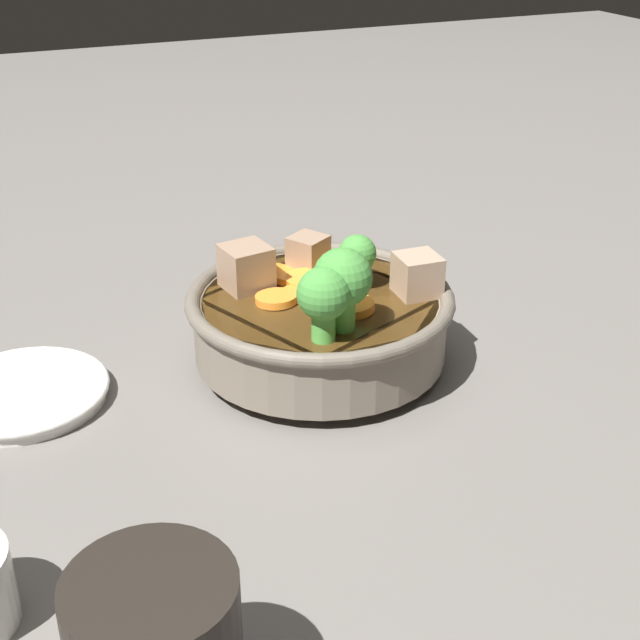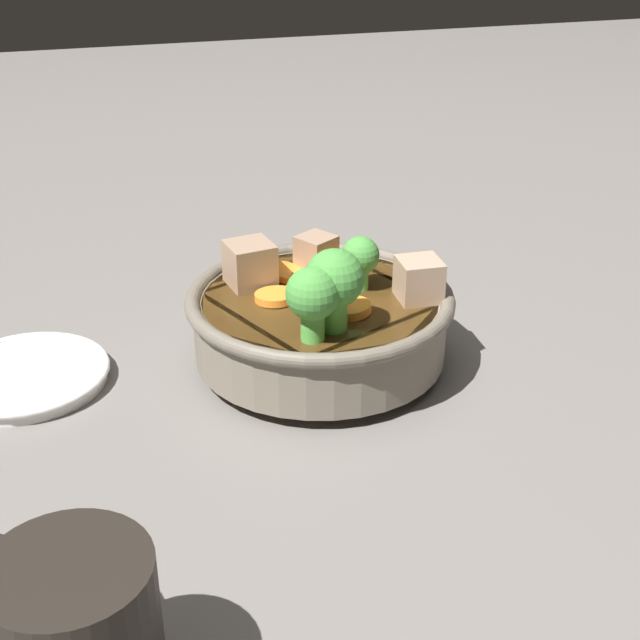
{
  "view_description": "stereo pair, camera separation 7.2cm",
  "coord_description": "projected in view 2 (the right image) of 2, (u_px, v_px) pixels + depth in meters",
  "views": [
    {
      "loc": [
        -0.59,
        0.25,
        0.37
      ],
      "look_at": [
        0.0,
        0.0,
        0.04
      ],
      "focal_mm": 50.0,
      "sensor_mm": 36.0,
      "label": 1
    },
    {
      "loc": [
        -0.61,
        0.19,
        0.37
      ],
      "look_at": [
        0.0,
        0.0,
        0.04
      ],
      "focal_mm": 50.0,
      "sensor_mm": 36.0,
      "label": 2
    }
  ],
  "objects": [
    {
      "name": "dark_mug",
      "position": [
        78.0,
        638.0,
        0.42
      ],
      "size": [
        0.1,
        0.08,
        0.09
      ],
      "color": "black",
      "rests_on": "ground_plane"
    },
    {
      "name": "ground_plane",
      "position": [
        320.0,
        363.0,
        0.74
      ],
      "size": [
        3.0,
        3.0,
        0.0
      ],
      "primitive_type": "plane",
      "color": "slate"
    },
    {
      "name": "side_saucer",
      "position": [
        27.0,
        376.0,
        0.71
      ],
      "size": [
        0.13,
        0.13,
        0.01
      ],
      "color": "white",
      "rests_on": "ground_plane"
    },
    {
      "name": "stirfry_bowl",
      "position": [
        320.0,
        316.0,
        0.72
      ],
      "size": [
        0.22,
        0.22,
        0.12
      ],
      "color": "slate",
      "rests_on": "ground_plane"
    }
  ]
}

